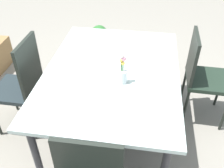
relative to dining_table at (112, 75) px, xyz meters
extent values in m
plane|color=gray|center=(-0.06, 0.10, -0.70)|extent=(12.00, 12.00, 0.00)
cube|color=#B2C6C1|center=(0.00, 0.00, 0.04)|extent=(1.62, 1.18, 0.03)
cube|color=#333338|center=(0.00, 0.00, 0.01)|extent=(1.58, 1.15, 0.02)
cylinder|color=#333338|center=(0.71, -0.49, -0.34)|extent=(0.06, 0.06, 0.73)
cylinder|color=#333338|center=(-0.71, 0.49, -0.34)|extent=(0.06, 0.06, 0.73)
cylinder|color=#333338|center=(0.71, 0.49, -0.34)|extent=(0.06, 0.06, 0.73)
cube|color=black|center=(-0.95, 0.00, 0.00)|extent=(0.04, 0.43, 0.42)
cube|color=#1E272B|center=(-0.06, 0.94, -0.23)|extent=(0.42, 0.42, 0.04)
cube|color=black|center=(-0.07, 0.75, 0.05)|extent=(0.40, 0.03, 0.54)
cylinder|color=black|center=(0.13, 1.13, -0.47)|extent=(0.03, 0.03, 0.46)
cylinder|color=black|center=(-0.25, 0.75, -0.47)|extent=(0.03, 0.03, 0.46)
cylinder|color=black|center=(0.12, 0.75, -0.47)|extent=(0.03, 0.03, 0.46)
cube|color=#1D2B21|center=(0.36, -0.94, -0.21)|extent=(0.45, 0.45, 0.04)
cube|color=black|center=(0.37, -0.74, 0.04)|extent=(0.41, 0.04, 0.48)
cylinder|color=black|center=(0.56, -1.14, -0.46)|extent=(0.03, 0.03, 0.48)
cylinder|color=black|center=(0.57, -0.75, -0.46)|extent=(0.03, 0.03, 0.48)
cylinder|color=black|center=(0.17, -0.74, -0.46)|extent=(0.03, 0.03, 0.48)
cylinder|color=silver|center=(-0.17, -0.12, 0.12)|extent=(0.07, 0.07, 0.12)
cylinder|color=#2D662D|center=(-0.16, -0.11, 0.19)|extent=(0.01, 0.01, 0.11)
sphere|color=#EFCC4C|center=(-0.16, -0.11, 0.25)|extent=(0.03, 0.03, 0.03)
cylinder|color=#2D662D|center=(-0.16, -0.10, 0.22)|extent=(0.01, 0.01, 0.18)
sphere|color=white|center=(-0.16, -0.10, 0.31)|extent=(0.03, 0.03, 0.03)
cylinder|color=#2D662D|center=(-0.17, -0.10, 0.20)|extent=(0.01, 0.01, 0.14)
sphere|color=#EFCC4C|center=(-0.17, -0.10, 0.27)|extent=(0.03, 0.03, 0.03)
cylinder|color=#2D662D|center=(-0.16, -0.12, 0.21)|extent=(0.01, 0.01, 0.15)
sphere|color=pink|center=(-0.16, -0.12, 0.29)|extent=(0.04, 0.04, 0.04)
cylinder|color=#9E6047|center=(1.60, 0.44, -0.60)|extent=(0.23, 0.23, 0.19)
sphere|color=#2D662D|center=(1.60, 0.44, -0.40)|extent=(0.25, 0.25, 0.25)
camera|label=1|loc=(-1.83, -0.28, 1.33)|focal=40.50mm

